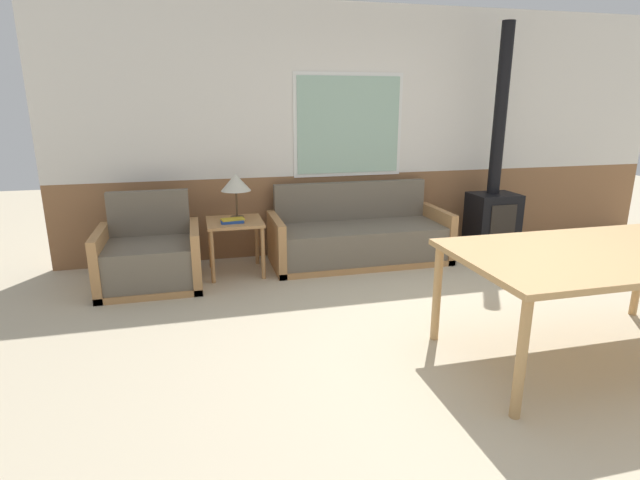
# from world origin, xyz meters

# --- Properties ---
(ground_plane) EXTENTS (16.00, 16.00, 0.00)m
(ground_plane) POSITION_xyz_m (0.00, 0.00, 0.00)
(ground_plane) COLOR beige
(wall_back) EXTENTS (7.20, 0.09, 2.70)m
(wall_back) POSITION_xyz_m (-0.02, 2.63, 1.35)
(wall_back) COLOR #8E603D
(wall_back) RESTS_ON ground_plane
(couch) EXTENTS (1.90, 0.78, 0.83)m
(couch) POSITION_xyz_m (-0.42, 2.15, 0.25)
(couch) COLOR #B27F4C
(couch) RESTS_ON ground_plane
(armchair) EXTENTS (0.92, 0.76, 0.86)m
(armchair) POSITION_xyz_m (-2.57, 1.91, 0.26)
(armchair) COLOR #B27F4C
(armchair) RESTS_ON ground_plane
(side_table) EXTENTS (0.55, 0.55, 0.55)m
(side_table) POSITION_xyz_m (-1.76, 2.09, 0.46)
(side_table) COLOR #B27F4C
(side_table) RESTS_ON ground_plane
(table_lamp) EXTENTS (0.30, 0.30, 0.45)m
(table_lamp) POSITION_xyz_m (-1.72, 2.18, 0.91)
(table_lamp) COLOR #4C3823
(table_lamp) RESTS_ON side_table
(book_stack) EXTENTS (0.23, 0.14, 0.04)m
(book_stack) POSITION_xyz_m (-1.78, 1.99, 0.57)
(book_stack) COLOR #234799
(book_stack) RESTS_ON side_table
(dining_table) EXTENTS (1.91, 1.10, 0.76)m
(dining_table) POSITION_xyz_m (0.43, -0.24, 0.69)
(dining_table) COLOR tan
(dining_table) RESTS_ON ground_plane
(wood_stove) EXTENTS (0.52, 0.42, 2.50)m
(wood_stove) POSITION_xyz_m (1.16, 2.11, 0.65)
(wood_stove) COLOR black
(wood_stove) RESTS_ON ground_plane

